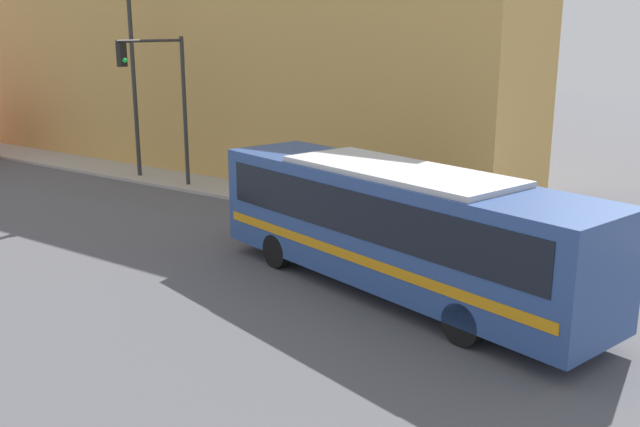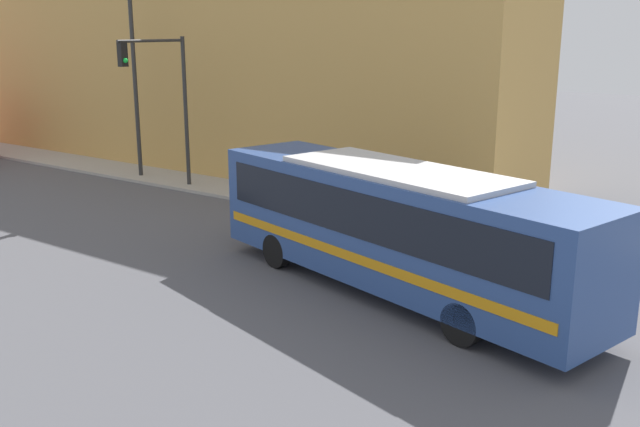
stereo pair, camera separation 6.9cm
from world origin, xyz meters
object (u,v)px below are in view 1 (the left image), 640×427
fire_hydrant (379,207)px  street_lamp (127,69)px  parking_meter (242,173)px  traffic_light_pole (164,87)px  city_bus (397,222)px

fire_hydrant → street_lamp: size_ratio=0.10×
parking_meter → street_lamp: bearing=90.7°
parking_meter → fire_hydrant: bearing=-90.0°
traffic_light_pole → street_lamp: (0.83, 3.08, 0.55)m
traffic_light_pole → parking_meter: size_ratio=4.83×
fire_hydrant → parking_meter: 6.16m
traffic_light_pole → street_lamp: bearing=75.0°
fire_hydrant → parking_meter: parking_meter is taller
fire_hydrant → traffic_light_pole: bearing=95.6°
street_lamp → parking_meter: bearing=-89.3°
parking_meter → street_lamp: street_lamp is taller
city_bus → fire_hydrant: city_bus is taller
fire_hydrant → street_lamp: 13.02m
traffic_light_pole → parking_meter: (0.90, -3.10, -3.20)m
traffic_light_pole → street_lamp: size_ratio=0.76×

